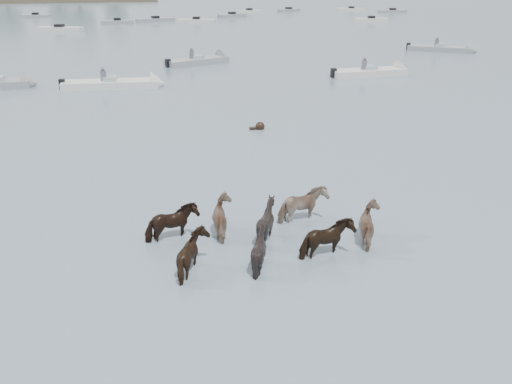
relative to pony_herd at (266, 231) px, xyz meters
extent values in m
plane|color=slate|center=(-1.98, -1.80, -0.39)|extent=(400.00, 400.00, 0.00)
imported|color=black|center=(-2.39, 0.92, 0.00)|extent=(1.57, 1.04, 1.22)
imported|color=gray|center=(-0.90, 0.93, -0.01)|extent=(1.36, 1.46, 1.20)
imported|color=black|center=(0.10, 0.34, 0.03)|extent=(1.40, 1.32, 1.26)
imported|color=gray|center=(1.39, 1.08, 0.02)|extent=(1.60, 1.02, 1.25)
imported|color=black|center=(-2.03, -0.86, -0.02)|extent=(1.03, 1.19, 1.17)
imported|color=black|center=(-0.46, -1.00, -0.01)|extent=(1.38, 1.32, 1.18)
imported|color=black|center=(1.30, -0.99, 0.00)|extent=(1.55, 0.98, 1.21)
imported|color=#9D826A|center=(2.83, -0.52, -0.01)|extent=(1.10, 1.26, 1.19)
sphere|color=black|center=(2.72, 10.65, -0.27)|extent=(0.44, 0.44, 0.44)
cube|color=black|center=(2.47, 10.65, -0.37)|extent=(0.50, 0.22, 0.18)
cone|color=gray|center=(-9.01, 23.89, -0.19)|extent=(0.93, 1.61, 1.60)
cube|color=silver|center=(-3.99, 22.05, -0.19)|extent=(6.04, 2.20, 0.55)
cone|color=silver|center=(-1.05, 21.74, -0.19)|extent=(1.06, 1.68, 1.60)
cube|color=#99ADB7|center=(-3.99, 22.05, 0.16)|extent=(0.91, 1.20, 0.35)
cube|color=black|center=(-6.93, 22.35, -0.04)|extent=(0.38, 0.38, 0.60)
cylinder|color=#595966|center=(-4.39, 22.05, 0.36)|extent=(0.36, 0.36, 0.70)
sphere|color=#595966|center=(-4.39, 22.05, 0.81)|extent=(0.24, 0.24, 0.24)
cube|color=gray|center=(2.70, 29.87, -0.19)|extent=(5.38, 3.37, 0.55)
cone|color=gray|center=(5.09, 30.81, -0.19)|extent=(1.42, 1.82, 1.60)
cube|color=#99ADB7|center=(2.70, 29.87, 0.16)|extent=(1.15, 1.33, 0.35)
cube|color=black|center=(0.30, 28.93, -0.04)|extent=(0.45, 0.45, 0.60)
cylinder|color=#595966|center=(2.30, 29.87, 0.36)|extent=(0.36, 0.36, 0.70)
sphere|color=#595966|center=(2.30, 29.87, 0.81)|extent=(0.24, 0.24, 0.24)
cube|color=silver|center=(13.74, 21.75, -0.19)|extent=(5.45, 1.68, 0.55)
cone|color=silver|center=(16.45, 21.79, -0.19)|extent=(0.92, 1.61, 1.60)
cube|color=#99ADB7|center=(13.74, 21.75, 0.16)|extent=(0.82, 1.13, 0.35)
cube|color=black|center=(11.02, 21.71, -0.04)|extent=(0.36, 0.36, 0.60)
cylinder|color=#595966|center=(13.34, 21.75, 0.36)|extent=(0.36, 0.36, 0.70)
sphere|color=#595966|center=(13.34, 21.75, 0.81)|extent=(0.24, 0.24, 0.24)
cube|color=gray|center=(25.83, 31.51, -0.19)|extent=(5.56, 4.70, 0.55)
cone|color=gray|center=(28.14, 29.80, -0.19)|extent=(1.68, 1.82, 1.60)
cube|color=#99ADB7|center=(25.83, 31.51, 0.16)|extent=(1.31, 1.38, 0.35)
cube|color=black|center=(23.53, 33.22, -0.04)|extent=(0.49, 0.49, 0.60)
cylinder|color=#595966|center=(25.43, 31.51, 0.36)|extent=(0.36, 0.36, 0.70)
sphere|color=#595966|center=(25.43, 31.51, 0.81)|extent=(0.24, 0.24, 0.24)
cube|color=gray|center=(-16.14, 84.31, -0.17)|extent=(4.65, 1.69, 0.60)
cube|color=black|center=(-16.14, 84.31, 0.21)|extent=(1.04, 1.04, 0.50)
cube|color=silver|center=(-10.29, 60.35, -0.17)|extent=(5.98, 3.43, 0.60)
cube|color=black|center=(-10.29, 60.35, 0.21)|extent=(1.29, 1.29, 0.50)
cube|color=gray|center=(-3.03, 69.09, -0.17)|extent=(4.72, 1.79, 0.60)
cube|color=black|center=(-3.03, 69.09, 0.21)|extent=(1.06, 1.06, 0.50)
cube|color=gray|center=(2.63, 71.46, -0.17)|extent=(6.08, 3.17, 0.60)
cube|color=black|center=(2.63, 71.46, 0.21)|extent=(1.25, 1.25, 0.50)
cube|color=silver|center=(8.45, 68.30, -0.17)|extent=(5.74, 3.27, 0.60)
cube|color=black|center=(8.45, 68.30, 0.21)|extent=(1.28, 1.28, 0.50)
cube|color=gray|center=(15.87, 77.37, -0.17)|extent=(5.16, 3.12, 0.60)
cube|color=black|center=(15.87, 77.37, 0.21)|extent=(1.28, 1.28, 0.50)
cube|color=silver|center=(21.20, 86.64, -0.17)|extent=(5.29, 2.06, 0.60)
cube|color=black|center=(21.20, 86.64, 0.21)|extent=(1.10, 1.10, 0.50)
cube|color=gray|center=(29.50, 88.14, -0.17)|extent=(4.85, 3.28, 0.60)
cube|color=black|center=(29.50, 88.14, 0.21)|extent=(1.32, 1.32, 0.50)
cube|color=silver|center=(34.61, 63.19, -0.17)|extent=(5.21, 2.65, 0.60)
cube|color=black|center=(34.61, 63.19, 0.21)|extent=(1.21, 1.21, 0.50)
cube|color=silver|center=(42.40, 87.49, -0.17)|extent=(5.64, 2.68, 0.60)
cube|color=black|center=(42.40, 87.49, 0.21)|extent=(1.20, 1.20, 0.50)
cube|color=gray|center=(47.52, 80.17, -0.17)|extent=(5.41, 1.84, 0.60)
cube|color=black|center=(47.52, 80.17, 0.21)|extent=(1.06, 1.06, 0.50)
camera|label=1|loc=(-3.30, -11.48, 6.23)|focal=35.64mm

